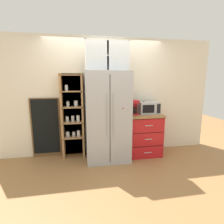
% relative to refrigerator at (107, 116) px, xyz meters
% --- Properties ---
extents(ground_plane, '(10.65, 10.65, 0.00)m').
position_rel_refrigerator_xyz_m(ground_plane, '(-0.00, -0.00, -0.91)').
color(ground_plane, '#9E7042').
extents(wall_back_cream, '(4.96, 0.10, 2.55)m').
position_rel_refrigerator_xyz_m(wall_back_cream, '(-0.00, 0.40, 0.37)').
color(wall_back_cream, silver).
rests_on(wall_back_cream, ground).
extents(refrigerator, '(0.88, 0.71, 1.82)m').
position_rel_refrigerator_xyz_m(refrigerator, '(0.00, 0.00, 0.00)').
color(refrigerator, '#ADAFB5').
rests_on(refrigerator, ground).
extents(pantry_shelf_column, '(0.50, 0.30, 1.79)m').
position_rel_refrigerator_xyz_m(pantry_shelf_column, '(-0.71, 0.28, 0.00)').
color(pantry_shelf_column, brown).
rests_on(pantry_shelf_column, ground).
extents(counter_cabinet, '(0.73, 0.59, 0.92)m').
position_rel_refrigerator_xyz_m(counter_cabinet, '(0.83, 0.07, -0.45)').
color(counter_cabinet, red).
rests_on(counter_cabinet, ground).
extents(microwave, '(0.44, 0.33, 0.26)m').
position_rel_refrigerator_xyz_m(microwave, '(0.94, 0.12, 0.14)').
color(microwave, '#ADAFB5').
rests_on(microwave, counter_cabinet).
extents(coffee_maker, '(0.17, 0.20, 0.31)m').
position_rel_refrigerator_xyz_m(coffee_maker, '(0.59, 0.08, 0.17)').
color(coffee_maker, red).
rests_on(coffee_maker, counter_cabinet).
extents(mug_cream, '(0.11, 0.07, 0.08)m').
position_rel_refrigerator_xyz_m(mug_cream, '(0.83, 0.14, 0.05)').
color(mug_cream, silver).
rests_on(mug_cream, counter_cabinet).
extents(mug_red, '(0.11, 0.07, 0.08)m').
position_rel_refrigerator_xyz_m(mug_red, '(0.83, 0.02, 0.05)').
color(mug_red, red).
rests_on(mug_red, counter_cabinet).
extents(bottle_green, '(0.07, 0.07, 0.27)m').
position_rel_refrigerator_xyz_m(bottle_green, '(0.83, 0.13, 0.13)').
color(bottle_green, '#285B33').
rests_on(bottle_green, counter_cabinet).
extents(upper_cabinet, '(0.84, 0.32, 0.57)m').
position_rel_refrigerator_xyz_m(upper_cabinet, '(-0.00, 0.05, 1.19)').
color(upper_cabinet, silver).
rests_on(upper_cabinet, refrigerator).
extents(chalkboard_menu, '(0.60, 0.04, 1.28)m').
position_rel_refrigerator_xyz_m(chalkboard_menu, '(-1.28, 0.32, -0.26)').
color(chalkboard_menu, brown).
rests_on(chalkboard_menu, ground).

